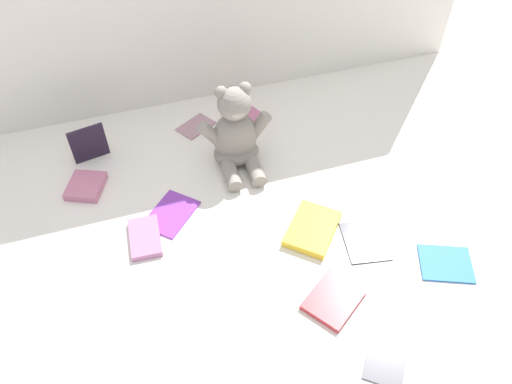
% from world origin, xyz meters
% --- Properties ---
extents(ground_plane, '(3.20, 3.20, 0.00)m').
position_xyz_m(ground_plane, '(0.00, 0.00, 0.00)').
color(ground_plane, silver).
extents(teddy_bear, '(0.19, 0.17, 0.23)m').
position_xyz_m(teddy_bear, '(0.02, 0.11, 0.09)').
color(teddy_bear, gray).
rests_on(teddy_bear, ground_plane).
extents(book_case_0, '(0.09, 0.03, 0.10)m').
position_xyz_m(book_case_0, '(-0.34, 0.24, 0.05)').
color(book_case_0, '#261B2E').
rests_on(book_case_0, ground_plane).
extents(book_case_1, '(0.17, 0.17, 0.02)m').
position_xyz_m(book_case_1, '(0.12, -0.17, 0.01)').
color(book_case_1, yellow).
rests_on(book_case_1, ground_plane).
extents(book_case_2, '(0.07, 0.12, 0.02)m').
position_xyz_m(book_case_2, '(-0.25, -0.08, 0.01)').
color(book_case_2, '#B36C98').
rests_on(book_case_2, ground_plane).
extents(book_case_3, '(0.12, 0.11, 0.01)m').
position_xyz_m(book_case_3, '(-0.05, 0.28, 0.00)').
color(book_case_3, '#A47C88').
rests_on(book_case_3, ground_plane).
extents(book_case_4, '(0.11, 0.12, 0.02)m').
position_xyz_m(book_case_4, '(-0.36, 0.13, 0.01)').
color(book_case_4, '#BF6B8A').
rests_on(book_case_4, ground_plane).
extents(book_case_5, '(0.11, 0.13, 0.01)m').
position_xyz_m(book_case_5, '(0.22, -0.23, 0.00)').
color(book_case_5, black).
rests_on(book_case_5, ground_plane).
extents(book_case_6, '(0.15, 0.14, 0.01)m').
position_xyz_m(book_case_6, '(0.09, -0.35, 0.01)').
color(book_case_6, '#BF3136').
rests_on(book_case_6, ground_plane).
extents(book_case_7, '(0.12, 0.13, 0.01)m').
position_xyz_m(book_case_7, '(0.14, -0.50, 0.00)').
color(book_case_7, '#4B4951').
rests_on(book_case_7, ground_plane).
extents(book_case_8, '(0.11, 0.13, 0.02)m').
position_xyz_m(book_case_8, '(0.09, 0.27, 0.01)').
color(book_case_8, '#B86388').
rests_on(book_case_8, ground_plane).
extents(book_case_9, '(0.14, 0.13, 0.01)m').
position_xyz_m(book_case_9, '(0.36, -0.34, 0.00)').
color(book_case_9, '#2567B4').
rests_on(book_case_9, ground_plane).
extents(book_case_10, '(0.15, 0.15, 0.01)m').
position_xyz_m(book_case_10, '(-0.18, -0.02, 0.00)').
color(book_case_10, purple).
rests_on(book_case_10, ground_plane).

